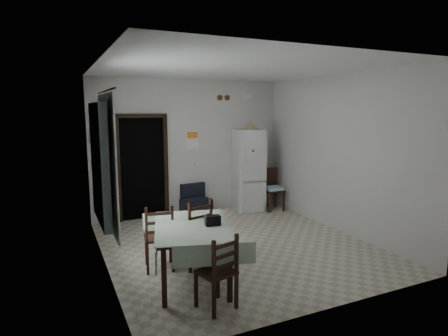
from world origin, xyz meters
TOP-DOWN VIEW (x-y plane):
  - ground at (0.00, 0.00)m, footprint 4.50×4.50m
  - ceiling at (0.00, 0.00)m, footprint 4.20×4.50m
  - wall_back at (0.00, 2.25)m, footprint 4.20×0.02m
  - wall_front at (0.00, -2.25)m, footprint 4.20×0.02m
  - wall_left at (-2.10, 0.00)m, footprint 0.02×4.50m
  - wall_right at (2.10, 0.00)m, footprint 0.02×4.50m
  - doorway at (-1.05, 2.45)m, footprint 1.06×0.52m
  - window_recess at (-2.15, -0.20)m, footprint 0.10×1.20m
  - curtain at (-2.04, -0.20)m, footprint 0.02×1.45m
  - curtain_rod at (-2.03, -0.20)m, footprint 0.02×1.60m
  - calendar at (0.05, 2.24)m, footprint 0.28×0.02m
  - calendar_image at (0.05, 2.23)m, footprint 0.24×0.01m
  - light_switch at (0.15, 2.24)m, footprint 0.08×0.02m
  - vent_left at (0.70, 2.23)m, footprint 0.12×0.03m
  - vent_right at (0.88, 2.23)m, footprint 0.12×0.03m
  - emergency_light at (1.35, 2.21)m, footprint 0.25×0.07m
  - fridge at (1.25, 1.93)m, footprint 0.67×0.67m
  - tan_cone at (1.31, 1.93)m, footprint 0.27×0.27m
  - navy_seat at (0.00, 1.93)m, footprint 0.63×0.61m
  - corner_chair at (1.76, 1.68)m, footprint 0.43×0.43m
  - dining_table at (-1.11, -0.91)m, footprint 1.32×1.67m
  - black_bag at (-0.86, -1.02)m, footprint 0.21×0.14m
  - dining_chair_far_left at (-1.41, -0.35)m, footprint 0.48×0.48m
  - dining_chair_far_right at (-0.93, -0.45)m, footprint 0.53×0.53m
  - dining_chair_near_head at (-1.11, -1.69)m, footprint 0.47×0.47m

SIDE VIEW (x-z plane):
  - ground at x=0.00m, z-range 0.00..0.00m
  - navy_seat at x=0.00m, z-range 0.00..0.68m
  - dining_table at x=-1.11m, z-range 0.00..0.76m
  - dining_chair_near_head at x=-1.11m, z-range 0.00..0.89m
  - corner_chair at x=1.76m, z-range 0.00..0.95m
  - dining_chair_far_left at x=-1.41m, z-range 0.00..0.96m
  - dining_chair_far_right at x=-0.93m, z-range 0.00..1.01m
  - black_bag at x=-0.86m, z-range 0.76..0.89m
  - fridge at x=1.25m, z-range 0.00..1.83m
  - doorway at x=-1.05m, z-range -0.05..2.17m
  - light_switch at x=0.15m, z-range 1.04..1.16m
  - wall_back at x=0.00m, z-range 0.00..2.90m
  - wall_front at x=0.00m, z-range 0.00..2.90m
  - wall_left at x=-2.10m, z-range 0.00..2.90m
  - wall_right at x=2.10m, z-range 0.00..2.90m
  - window_recess at x=-2.15m, z-range 0.75..2.35m
  - curtain at x=-2.04m, z-range 0.62..2.48m
  - calendar at x=0.05m, z-range 1.42..1.82m
  - calendar_image at x=0.05m, z-range 1.65..1.79m
  - tan_cone at x=1.31m, z-range 1.83..2.02m
  - curtain_rod at x=-2.03m, z-range 2.49..2.51m
  - vent_left at x=0.70m, z-range 2.46..2.58m
  - vent_right at x=0.88m, z-range 2.46..2.58m
  - emergency_light at x=1.35m, z-range 2.50..2.59m
  - ceiling at x=0.00m, z-range 2.89..2.91m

